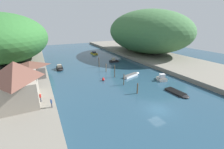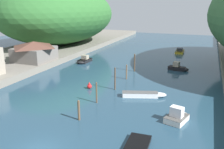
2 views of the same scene
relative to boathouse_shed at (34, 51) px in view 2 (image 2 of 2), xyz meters
name	(u,v)px [view 2 (image 2 of 2)]	position (x,y,z in m)	size (l,w,h in m)	color
water_surface	(133,71)	(20.55, 3.82, -3.35)	(130.00, 130.00, 0.00)	#234256
left_bank	(21,57)	(-6.93, 3.82, -2.74)	(22.00, 120.00, 1.23)	slate
hillside_left	(58,14)	(-8.03, 22.27, 6.38)	(29.70, 41.59, 17.02)	#2D662D
boathouse_shed	(34,51)	(0.00, 0.00, 0.00)	(7.56, 7.94, 4.12)	slate
boat_yellow_tender	(178,116)	(31.66, -15.14, -2.81)	(2.87, 3.88, 1.85)	silver
boat_moored_right	(84,60)	(8.11, 6.87, -2.86)	(2.15, 4.54, 1.60)	black
boat_cabin_cruiser	(179,68)	(29.02, 7.77, -2.84)	(4.27, 2.22, 1.71)	black
boat_red_skiff	(180,51)	(27.08, 26.88, -2.94)	(2.24, 5.95, 1.36)	gold
boat_navy_launch	(145,95)	(26.37, -9.09, -3.00)	(6.43, 3.23, 0.71)	white
mooring_post_nearest	(79,110)	(20.96, -19.12, -2.11)	(0.28, 0.28, 2.48)	brown
mooring_post_second	(97,92)	(20.71, -13.67, -1.86)	(0.20, 0.20, 2.98)	brown
mooring_post_middle	(115,79)	(21.14, -7.75, -1.55)	(0.22, 0.22, 3.60)	#4C3D2D
mooring_post_fourth	(127,72)	(21.11, -1.84, -2.00)	(0.25, 0.25, 2.70)	brown
mooring_post_farthest	(135,62)	(20.93, 3.76, -1.56)	(0.29, 0.29, 3.57)	#4C3D2D
channel_buoy_near	(89,86)	(17.20, -8.78, -2.92)	(0.75, 0.75, 1.12)	red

